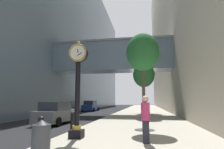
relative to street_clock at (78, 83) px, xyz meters
name	(u,v)px	position (x,y,z in m)	size (l,w,h in m)	color
ground_plane	(118,113)	(-1.00, 20.09, -2.50)	(110.00, 110.00, 0.00)	black
sidewalk_right	(143,111)	(2.60, 23.09, -2.43)	(7.19, 80.00, 0.14)	#ADA593
building_block_left	(58,30)	(-12.45, 23.02, 11.91)	(23.53, 80.00, 28.93)	slate
street_clock	(78,83)	(0.00, 0.00, 0.00)	(0.84, 0.55, 4.30)	black
bollard_second	(41,130)	(-0.77, -1.59, -1.82)	(0.23, 0.23, 1.04)	black
bollard_third	(73,121)	(-0.77, 1.49, -1.82)	(0.23, 0.23, 1.04)	black
street_tree_near	(143,53)	(2.88, 2.75, 1.96)	(1.89, 1.89, 5.45)	#333335
street_tree_mid_near	(144,75)	(2.88, 10.15, 1.64)	(2.03, 2.03, 5.20)	#333335
street_tree_mid_far	(144,72)	(2.88, 17.54, 3.05)	(2.99, 2.99, 7.15)	#333335
trash_bin	(41,138)	(0.02, -2.94, -1.82)	(0.53, 0.53, 1.05)	#383D42
pedestrian_walking	(146,118)	(2.95, -0.52, -1.41)	(0.42, 0.42, 1.78)	#23232D
car_blue_near	(91,106)	(-6.03, 23.02, -1.66)	(2.13, 4.07, 1.75)	navy
car_grey_mid	(57,113)	(-3.69, 5.68, -1.70)	(2.01, 4.32, 1.64)	slate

